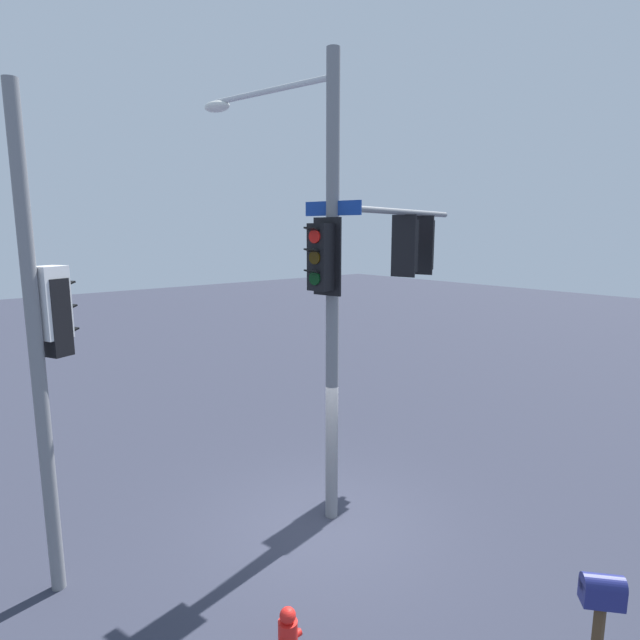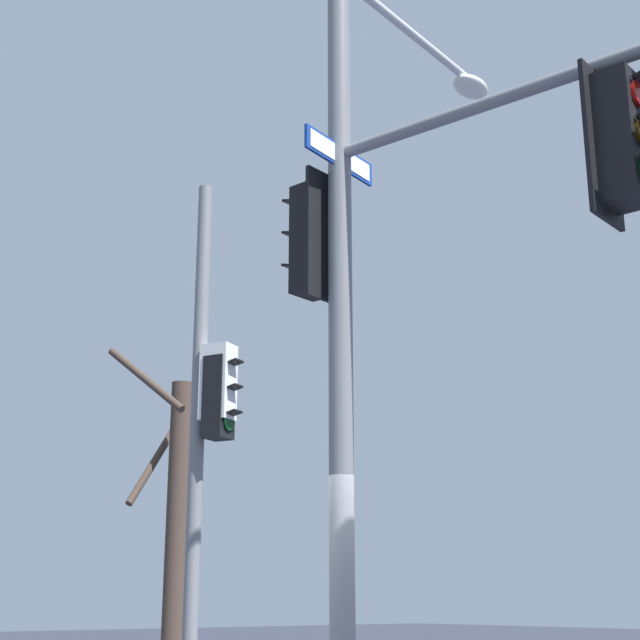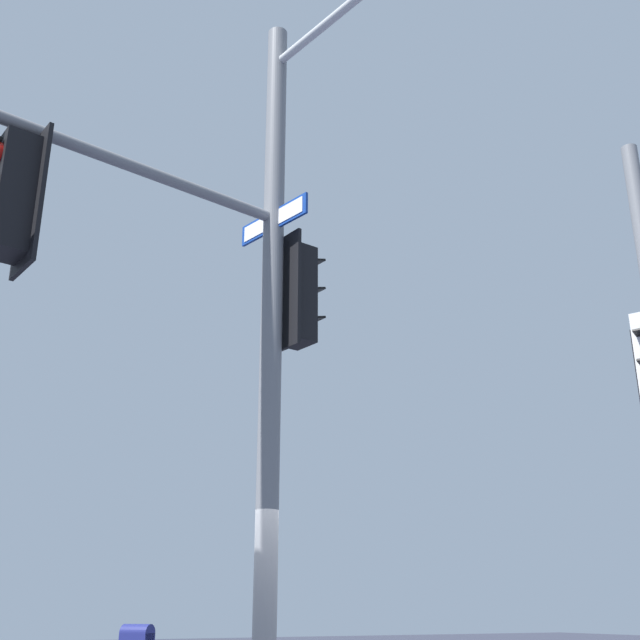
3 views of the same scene
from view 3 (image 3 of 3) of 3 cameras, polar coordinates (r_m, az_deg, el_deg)
name	(u,v)px [view 3 (image 3 of 3)]	position (r m, az deg, el deg)	size (l,w,h in m)	color
main_signal_pole_assembly	(193,257)	(7.73, -9.13, 4.49)	(5.46, 3.52, 8.10)	slate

